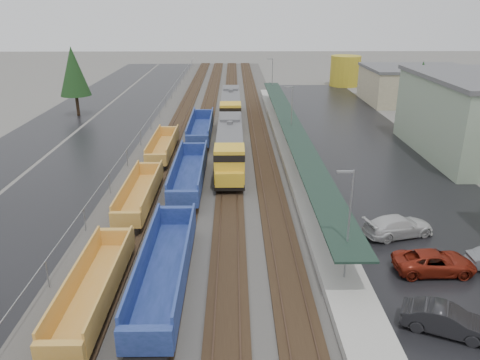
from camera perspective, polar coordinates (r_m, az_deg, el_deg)
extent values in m
cube|color=#302D2B|center=(68.11, -2.84, 6.10)|extent=(20.00, 160.00, 0.08)
cube|color=black|center=(68.55, -7.88, 6.12)|extent=(2.60, 160.00, 0.15)
cube|color=#473326|center=(68.62, -8.49, 6.20)|extent=(0.08, 160.00, 0.07)
cube|color=#473326|center=(68.44, -7.29, 6.22)|extent=(0.08, 160.00, 0.07)
cube|color=black|center=(68.18, -4.53, 6.17)|extent=(2.60, 160.00, 0.15)
cube|color=#473326|center=(68.20, -5.14, 6.25)|extent=(0.08, 160.00, 0.07)
cube|color=#473326|center=(68.11, -3.92, 6.27)|extent=(0.08, 160.00, 0.07)
cube|color=black|center=(68.04, -1.14, 6.20)|extent=(2.60, 160.00, 0.15)
cube|color=#473326|center=(68.02, -1.75, 6.29)|extent=(0.08, 160.00, 0.07)
cube|color=#473326|center=(68.01, -0.53, 6.29)|extent=(0.08, 160.00, 0.07)
cube|color=black|center=(68.13, 2.24, 6.21)|extent=(2.60, 160.00, 0.15)
cube|color=#473326|center=(68.07, 1.63, 6.30)|extent=(0.08, 160.00, 0.07)
cube|color=#473326|center=(68.14, 2.85, 6.30)|extent=(0.08, 160.00, 0.07)
cube|color=black|center=(70.26, -15.22, 5.82)|extent=(10.00, 160.00, 0.02)
cube|color=black|center=(73.39, -22.84, 5.54)|extent=(9.00, 160.00, 0.02)
cube|color=black|center=(60.76, 15.09, 3.55)|extent=(16.00, 100.00, 0.02)
cube|color=#9E9B93|center=(58.78, 6.16, 3.94)|extent=(3.00, 80.00, 0.70)
cylinder|color=gray|center=(35.17, 10.94, -5.47)|extent=(0.16, 0.16, 2.40)
cylinder|color=gray|center=(48.86, 7.57, 2.29)|extent=(0.16, 0.16, 2.40)
cylinder|color=gray|center=(63.16, 5.69, 6.59)|extent=(0.16, 0.16, 2.40)
cylinder|color=gray|center=(77.72, 4.49, 9.30)|extent=(0.16, 0.16, 2.40)
cylinder|color=gray|center=(92.42, 3.66, 11.14)|extent=(0.16, 0.16, 2.40)
cube|color=black|center=(58.03, 6.27, 6.63)|extent=(2.60, 65.00, 0.15)
cylinder|color=gray|center=(29.89, 13.06, -6.06)|extent=(0.12, 0.12, 8.00)
cube|color=gray|center=(28.26, 12.71, 0.99)|extent=(1.00, 0.15, 0.12)
cylinder|color=gray|center=(57.84, 6.30, 7.40)|extent=(0.12, 0.12, 8.00)
cube|color=gray|center=(57.02, 5.94, 11.22)|extent=(1.00, 0.15, 0.12)
cylinder|color=gray|center=(87.16, 3.94, 11.95)|extent=(0.12, 0.12, 8.00)
cube|color=gray|center=(86.62, 3.67, 14.51)|extent=(1.00, 0.15, 0.12)
cylinder|color=gray|center=(32.76, -22.43, -10.66)|extent=(0.08, 0.08, 2.00)
cylinder|color=gray|center=(39.38, -18.41, -4.70)|extent=(0.08, 0.08, 2.00)
cylinder|color=gray|center=(46.44, -15.63, -0.50)|extent=(0.08, 0.08, 2.00)
cylinder|color=gray|center=(53.77, -13.59, 2.59)|extent=(0.08, 0.08, 2.00)
cylinder|color=gray|center=(61.26, -12.04, 4.92)|extent=(0.08, 0.08, 2.00)
cylinder|color=gray|center=(68.87, -10.83, 6.74)|extent=(0.08, 0.08, 2.00)
cylinder|color=gray|center=(76.55, -9.85, 8.19)|extent=(0.08, 0.08, 2.00)
cylinder|color=gray|center=(84.30, -9.04, 9.38)|extent=(0.08, 0.08, 2.00)
cylinder|color=gray|center=(92.09, -8.37, 10.36)|extent=(0.08, 0.08, 2.00)
cylinder|color=gray|center=(99.91, -7.80, 11.19)|extent=(0.08, 0.08, 2.00)
cylinder|color=gray|center=(107.76, -7.31, 11.90)|extent=(0.08, 0.08, 2.00)
cylinder|color=gray|center=(115.63, -6.88, 12.51)|extent=(0.08, 0.08, 2.00)
cylinder|color=gray|center=(123.51, -6.51, 13.05)|extent=(0.08, 0.08, 2.00)
cylinder|color=gray|center=(131.41, -6.18, 13.51)|extent=(0.08, 0.08, 2.00)
cylinder|color=gray|center=(139.33, -5.89, 13.93)|extent=(0.08, 0.08, 2.00)
cube|color=gray|center=(68.64, -10.88, 7.55)|extent=(0.05, 160.00, 0.05)
cube|color=#9C9272|center=(93.29, 20.67, 10.66)|extent=(18.00, 14.00, 6.00)
cube|color=#59595B|center=(92.85, 20.93, 12.62)|extent=(18.36, 14.28, 0.50)
ellipsoid|color=#465642|center=(209.11, -10.11, 15.69)|extent=(154.00, 110.00, 19.80)
ellipsoid|color=#465642|center=(219.79, 9.40, 15.96)|extent=(196.00, 140.00, 25.20)
ellipsoid|color=#465642|center=(250.77, 25.51, 14.86)|extent=(168.00, 120.00, 21.60)
cylinder|color=#332316|center=(81.51, -19.19, 8.58)|extent=(0.50, 0.50, 3.30)
cone|color=black|center=(80.64, -19.65, 12.39)|extent=(4.84, 4.84, 7.70)
cylinder|color=#332316|center=(70.57, 20.61, 6.53)|extent=(0.50, 0.50, 3.00)
cone|color=black|center=(69.63, 21.13, 10.52)|extent=(4.40, 4.40, 7.00)
cube|color=black|center=(53.12, -1.22, 2.77)|extent=(2.91, 19.42, 0.39)
cube|color=gold|center=(53.57, -1.23, 4.77)|extent=(2.72, 15.53, 2.91)
cube|color=gold|center=(45.35, -1.30, 2.04)|extent=(2.91, 3.11, 3.30)
cube|color=black|center=(45.05, -1.31, 3.21)|extent=(2.96, 3.15, 0.68)
cube|color=gold|center=(44.03, -1.30, 0.11)|extent=(2.72, 0.97, 1.36)
cube|color=#59595B|center=(53.16, -1.24, 6.38)|extent=(2.77, 15.53, 0.34)
cube|color=maroon|center=(53.93, -2.69, 3.57)|extent=(0.04, 15.53, 0.34)
cube|color=maroon|center=(53.90, 0.25, 3.58)|extent=(0.04, 15.53, 0.34)
cube|color=black|center=(53.24, -1.22, 2.37)|extent=(2.14, 5.82, 0.58)
cube|color=black|center=(46.80, -1.27, -0.14)|extent=(2.33, 3.88, 0.49)
cube|color=black|center=(59.70, -1.18, 4.51)|extent=(2.33, 3.88, 0.49)
cylinder|color=#59595B|center=(54.03, -1.24, 6.93)|extent=(0.68, 0.68, 0.49)
cube|color=#59595B|center=(56.88, -1.22, 7.58)|extent=(2.33, 3.88, 0.49)
cube|color=black|center=(73.38, -1.13, 7.82)|extent=(2.91, 19.42, 0.39)
cube|color=gold|center=(73.98, -1.13, 9.24)|extent=(2.72, 15.53, 2.91)
cube|color=gold|center=(65.59, -1.17, 7.92)|extent=(2.91, 3.11, 3.30)
cube|color=black|center=(65.38, -1.17, 8.75)|extent=(2.96, 3.15, 0.68)
cube|color=gold|center=(64.12, -1.17, 6.73)|extent=(2.72, 0.97, 1.36)
cube|color=#59595B|center=(73.69, -1.14, 10.42)|extent=(2.77, 15.53, 0.34)
cube|color=maroon|center=(74.24, -2.20, 8.35)|extent=(0.04, 15.53, 0.34)
cube|color=maroon|center=(74.23, -0.05, 8.36)|extent=(0.04, 15.53, 0.34)
cube|color=black|center=(73.47, -1.12, 7.53)|extent=(2.14, 5.82, 0.58)
cube|color=black|center=(66.85, -1.15, 6.28)|extent=(2.33, 3.88, 0.49)
cube|color=black|center=(80.08, -1.10, 8.70)|extent=(2.33, 3.88, 0.49)
cylinder|color=#59595B|center=(74.60, -1.14, 10.77)|extent=(0.68, 0.68, 0.49)
cube|color=#59595B|center=(77.47, -1.13, 11.11)|extent=(2.33, 3.88, 0.49)
cube|color=gold|center=(30.33, -17.24, -13.03)|extent=(2.42, 11.58, 0.23)
cube|color=gold|center=(30.24, -19.57, -11.57)|extent=(0.14, 11.58, 1.68)
cube|color=gold|center=(29.58, -15.20, -11.80)|extent=(0.14, 11.58, 1.68)
cube|color=gold|center=(25.43, -21.17, -19.16)|extent=(2.42, 0.47, 1.30)
cube|color=gold|center=(34.97, -14.75, -6.76)|extent=(2.42, 0.47, 1.30)
cube|color=black|center=(26.47, -20.41, -19.84)|extent=(1.86, 2.05, 0.47)
cube|color=black|center=(34.85, -14.86, -8.61)|extent=(1.86, 2.05, 0.47)
cube|color=gold|center=(43.08, -12.02, -2.12)|extent=(2.42, 11.58, 0.23)
cube|color=gold|center=(43.01, -13.63, -1.09)|extent=(0.14, 11.58, 1.68)
cube|color=gold|center=(42.55, -10.57, -1.08)|extent=(0.14, 11.58, 1.68)
cube|color=gold|center=(37.48, -13.76, -4.74)|extent=(2.42, 0.47, 1.30)
cube|color=gold|center=(48.34, -10.80, 1.34)|extent=(2.42, 0.47, 1.30)
cube|color=black|center=(38.45, -13.44, -5.58)|extent=(1.86, 2.05, 0.47)
cube|color=black|center=(48.04, -10.85, 0.03)|extent=(1.86, 2.05, 0.47)
cube|color=gold|center=(56.85, -9.31, 3.69)|extent=(2.42, 11.58, 0.23)
cube|color=gold|center=(56.80, -10.52, 4.48)|extent=(0.14, 11.58, 1.68)
cube|color=gold|center=(56.46, -8.19, 4.52)|extent=(0.14, 11.58, 1.68)
cube|color=gold|center=(51.03, -10.27, 2.42)|extent=(2.42, 0.47, 1.30)
cube|color=gold|center=(62.37, -8.59, 5.87)|extent=(2.42, 0.47, 1.30)
cube|color=black|center=(51.93, -10.10, 1.67)|extent=(1.86, 2.05, 0.47)
cube|color=black|center=(61.99, -8.62, 4.88)|extent=(1.86, 2.05, 0.47)
cube|color=navy|center=(31.01, -9.05, -11.29)|extent=(2.81, 14.03, 0.27)
cube|color=navy|center=(30.73, -11.68, -9.68)|extent=(0.16, 14.03, 1.94)
cube|color=navy|center=(30.34, -6.60, -9.78)|extent=(0.16, 14.03, 1.94)
cube|color=navy|center=(24.77, -11.51, -18.65)|extent=(2.81, 0.54, 1.51)
cube|color=navy|center=(36.96, -7.62, -4.36)|extent=(2.81, 0.54, 1.51)
cube|color=black|center=(26.02, -11.03, -19.44)|extent=(2.16, 2.37, 0.54)
cube|color=black|center=(36.76, -7.67, -6.38)|extent=(2.16, 2.37, 0.54)
cube|color=navy|center=(46.96, -6.16, 0.28)|extent=(2.81, 14.03, 0.27)
cube|color=navy|center=(46.78, -7.85, 1.38)|extent=(0.16, 14.03, 1.94)
cube|color=navy|center=(46.52, -4.55, 1.41)|extent=(0.16, 14.03, 1.94)
cube|color=navy|center=(40.00, -7.09, -2.33)|extent=(2.81, 0.54, 1.51)
cube|color=navy|center=(53.55, -5.52, 3.74)|extent=(2.81, 0.54, 1.51)
cube|color=black|center=(41.11, -6.92, -3.30)|extent=(2.16, 2.37, 0.54)
cube|color=black|center=(53.15, -5.54, 2.39)|extent=(2.16, 2.37, 0.54)
cube|color=navy|center=(63.90, -4.77, 5.86)|extent=(2.81, 14.03, 0.27)
cube|color=navy|center=(63.77, -6.02, 6.69)|extent=(0.16, 14.03, 1.94)
cube|color=navy|center=(63.58, -3.58, 6.72)|extent=(0.16, 14.03, 1.94)
cube|color=navy|center=(56.75, -5.26, 4.72)|extent=(2.81, 0.54, 1.51)
cube|color=navy|center=(70.73, -4.41, 7.95)|extent=(2.81, 0.54, 1.51)
cube|color=black|center=(57.77, -5.17, 3.90)|extent=(2.16, 2.37, 0.54)
cube|color=black|center=(70.24, -4.43, 6.96)|extent=(2.16, 2.37, 0.54)
cylinder|color=#B29C23|center=(108.55, 12.69, 12.85)|extent=(6.54, 6.54, 6.54)
imported|color=black|center=(29.30, 23.84, -15.37)|extent=(3.54, 5.06, 1.58)
imported|color=maroon|center=(34.77, 22.61, -9.25)|extent=(2.57, 5.49, 1.52)
imported|color=silver|center=(38.91, 18.75, -5.36)|extent=(3.75, 6.05, 1.64)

